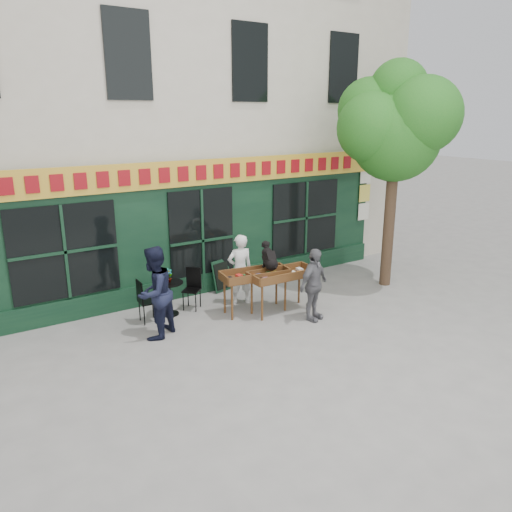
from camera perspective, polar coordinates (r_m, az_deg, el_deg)
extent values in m
plane|color=slate|center=(10.75, -0.26, -7.79)|extent=(80.00, 80.00, 0.00)
cube|color=beige|center=(15.24, -13.27, 18.12)|extent=(14.00, 7.00, 10.00)
cube|color=black|center=(12.25, -6.43, 3.00)|extent=(11.00, 0.16, 3.20)
cube|color=gold|center=(11.90, -6.37, 9.47)|extent=(11.00, 0.06, 0.60)
cube|color=maroon|center=(11.87, -6.28, 9.46)|extent=(9.60, 0.03, 0.34)
cube|color=black|center=(12.53, -6.03, -3.10)|extent=(11.00, 0.10, 0.50)
cube|color=black|center=(12.22, -6.18, 1.77)|extent=(1.70, 0.05, 2.50)
cube|color=black|center=(11.15, -21.00, 0.45)|extent=(2.20, 0.05, 2.00)
cube|color=black|center=(13.87, 5.67, 4.36)|extent=(2.20, 0.05, 2.00)
cube|color=silver|center=(15.32, 12.19, 5.00)|extent=(0.42, 0.02, 0.50)
cube|color=#E5D14C|center=(15.23, 12.31, 7.03)|extent=(0.42, 0.02, 0.50)
cube|color=silver|center=(15.15, 12.43, 9.08)|extent=(0.42, 0.02, 0.50)
cylinder|color=#382619|center=(13.13, 15.01, 4.33)|extent=(0.28, 0.28, 3.60)
sphere|color=#166118|center=(12.89, 15.67, 13.06)|extent=(2.20, 2.20, 2.20)
sphere|color=#166118|center=(13.61, 16.82, 14.37)|extent=(1.80, 1.80, 1.80)
sphere|color=#166118|center=(12.58, 13.17, 14.08)|extent=(1.70, 1.70, 1.70)
sphere|color=#166118|center=(12.64, 18.56, 15.06)|extent=(1.80, 1.80, 1.80)
sphere|color=#166118|center=(13.07, 12.93, 15.91)|extent=(1.60, 1.60, 1.60)
sphere|color=#166118|center=(13.03, 16.01, 17.91)|extent=(1.40, 1.40, 1.40)
cylinder|color=brown|center=(10.82, -2.76, -5.35)|extent=(0.05, 0.05, 0.80)
cylinder|color=brown|center=(11.34, 3.36, -4.34)|extent=(0.05, 0.05, 0.80)
cylinder|color=brown|center=(11.20, -3.61, -4.60)|extent=(0.05, 0.05, 0.80)
cylinder|color=brown|center=(11.70, 2.35, -3.66)|extent=(0.05, 0.05, 0.80)
cube|color=brown|center=(11.11, -0.10, -2.45)|extent=(1.57, 0.79, 0.05)
cube|color=brown|center=(10.83, 0.54, -2.49)|extent=(1.49, 0.26, 0.18)
cube|color=brown|center=(11.33, -0.71, -1.64)|extent=(1.49, 0.26, 0.18)
cube|color=brown|center=(11.09, -0.10, -2.15)|extent=(1.34, 0.58, 0.06)
imported|color=silver|center=(11.63, -1.85, -1.53)|extent=(0.66, 0.48, 1.67)
cylinder|color=brown|center=(10.78, 0.70, -5.41)|extent=(0.05, 0.05, 0.80)
cylinder|color=brown|center=(11.48, 6.23, -4.15)|extent=(0.05, 0.05, 0.80)
cylinder|color=brown|center=(11.13, -0.50, -4.70)|extent=(0.05, 0.05, 0.80)
cylinder|color=brown|center=(11.81, 4.94, -3.52)|extent=(0.05, 0.05, 0.80)
cube|color=brown|center=(11.14, 2.95, -2.40)|extent=(1.52, 0.63, 0.05)
cube|color=brown|center=(10.89, 3.81, -2.42)|extent=(1.50, 0.09, 0.18)
cube|color=brown|center=(11.35, 2.14, -1.63)|extent=(1.50, 0.09, 0.18)
cube|color=brown|center=(11.13, 2.96, -2.11)|extent=(1.31, 0.44, 0.06)
imported|color=#5B5B60|center=(10.77, 6.59, -3.29)|extent=(1.01, 0.66, 1.60)
cylinder|color=black|center=(11.39, -9.70, -6.51)|extent=(0.36, 0.36, 0.03)
cylinder|color=black|center=(11.26, -9.78, -4.81)|extent=(0.04, 0.04, 0.72)
cylinder|color=black|center=(11.13, -9.87, -3.03)|extent=(0.60, 0.60, 0.03)
cube|color=black|center=(10.96, -12.23, -5.15)|extent=(0.37, 0.37, 0.03)
cube|color=black|center=(10.82, -13.16, -4.07)|extent=(0.04, 0.36, 0.50)
cylinder|color=black|center=(10.95, -11.16, -6.39)|extent=(0.02, 0.02, 0.44)
cylinder|color=black|center=(11.22, -11.69, -5.87)|extent=(0.02, 0.02, 0.44)
cylinder|color=black|center=(10.87, -12.65, -6.67)|extent=(0.02, 0.02, 0.44)
cylinder|color=black|center=(11.13, -13.15, -6.14)|extent=(0.02, 0.02, 0.44)
cube|color=black|center=(11.49, -7.38, -3.91)|extent=(0.51, 0.51, 0.03)
cube|color=black|center=(11.55, -7.13, -2.46)|extent=(0.27, 0.28, 0.50)
cylinder|color=black|center=(11.49, -8.31, -5.16)|extent=(0.02, 0.02, 0.44)
cylinder|color=black|center=(11.38, -6.91, -5.31)|extent=(0.02, 0.02, 0.44)
cylinder|color=black|center=(11.75, -7.77, -4.65)|extent=(0.02, 0.02, 0.44)
cylinder|color=black|center=(11.64, -6.39, -4.79)|extent=(0.02, 0.02, 0.44)
imported|color=gray|center=(11.08, -9.92, -2.18)|extent=(0.19, 0.15, 0.32)
imported|color=black|center=(10.04, -11.53, -4.15)|extent=(1.15, 1.09, 1.87)
cube|color=black|center=(12.59, -3.94, -2.24)|extent=(0.59, 0.32, 0.79)
cube|color=black|center=(12.57, -3.89, -2.27)|extent=(0.49, 0.28, 0.65)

